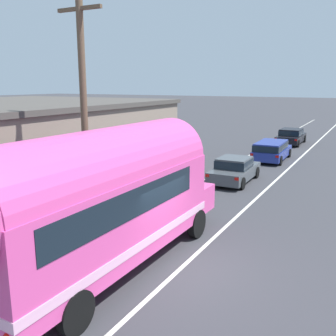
% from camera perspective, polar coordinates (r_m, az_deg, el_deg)
% --- Properties ---
extents(ground_plane, '(300.00, 300.00, 0.00)m').
position_cam_1_polar(ground_plane, '(11.61, 1.86, -14.73)').
color(ground_plane, '#38383D').
extents(lane_markings, '(3.70, 80.00, 0.01)m').
position_cam_1_polar(lane_markings, '(22.78, 11.73, -1.28)').
color(lane_markings, silver).
rests_on(lane_markings, ground).
extents(utility_pole, '(1.80, 0.24, 8.50)m').
position_cam_1_polar(utility_pole, '(13.70, -12.38, 8.48)').
color(utility_pole, brown).
rests_on(utility_pole, ground).
extents(painted_bus, '(2.71, 10.66, 4.12)m').
position_cam_1_polar(painted_bus, '(10.42, -10.96, -4.50)').
color(painted_bus, '#EA4C9E').
rests_on(painted_bus, ground).
extents(car_lead, '(1.97, 4.27, 1.37)m').
position_cam_1_polar(car_lead, '(21.34, 9.85, -0.13)').
color(car_lead, '#474C51').
rests_on(car_lead, ground).
extents(car_second, '(2.10, 4.74, 1.37)m').
position_cam_1_polar(car_second, '(27.85, 15.12, 2.70)').
color(car_second, navy).
rests_on(car_second, ground).
extents(car_third, '(2.02, 4.66, 1.37)m').
position_cam_1_polar(car_third, '(36.12, 17.82, 4.59)').
color(car_third, black).
rests_on(car_third, ground).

